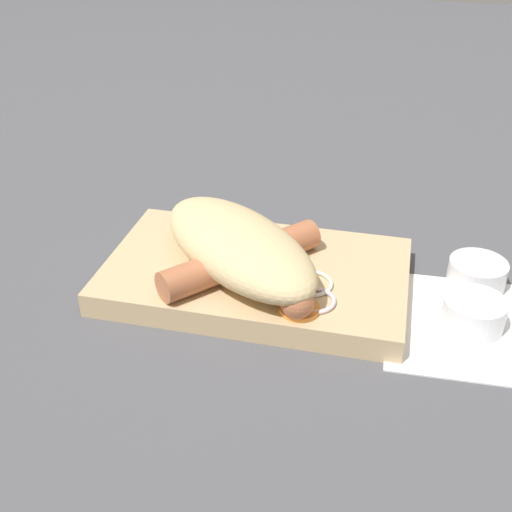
# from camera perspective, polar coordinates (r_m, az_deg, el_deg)

# --- Properties ---
(ground_plane) EXTENTS (3.00, 3.00, 0.00)m
(ground_plane) POSITION_cam_1_polar(r_m,az_deg,el_deg) (0.61, -0.00, -2.64)
(ground_plane) COLOR #4C4C51
(food_tray) EXTENTS (0.28, 0.17, 0.02)m
(food_tray) POSITION_cam_1_polar(r_m,az_deg,el_deg) (0.60, -0.00, -1.74)
(food_tray) COLOR tan
(food_tray) RESTS_ON ground_plane
(bread_roll) EXTENTS (0.21, 0.20, 0.05)m
(bread_roll) POSITION_cam_1_polar(r_m,az_deg,el_deg) (0.58, -1.60, 0.91)
(bread_roll) COLOR #DBBC84
(bread_roll) RESTS_ON food_tray
(sausage) EXTENTS (0.15, 0.14, 0.03)m
(sausage) POSITION_cam_1_polar(r_m,az_deg,el_deg) (0.58, -1.26, -0.27)
(sausage) COLOR #B26642
(sausage) RESTS_ON food_tray
(pickled_veggies) EXTENTS (0.06, 0.08, 0.00)m
(pickled_veggies) POSITION_cam_1_polar(r_m,az_deg,el_deg) (0.55, 4.48, -3.47)
(pickled_veggies) COLOR orange
(pickled_veggies) RESTS_ON food_tray
(napkin) EXTENTS (0.15, 0.15, 0.00)m
(napkin) POSITION_cam_1_polar(r_m,az_deg,el_deg) (0.59, 18.55, -5.87)
(napkin) COLOR white
(napkin) RESTS_ON ground_plane
(condiment_cup_near) EXTENTS (0.05, 0.05, 0.03)m
(condiment_cup_near) POSITION_cam_1_polar(r_m,az_deg,el_deg) (0.58, 18.72, -5.02)
(condiment_cup_near) COLOR white
(condiment_cup_near) RESTS_ON ground_plane
(condiment_cup_far) EXTENTS (0.05, 0.05, 0.03)m
(condiment_cup_far) POSITION_cam_1_polar(r_m,az_deg,el_deg) (0.63, 18.99, -1.73)
(condiment_cup_far) COLOR white
(condiment_cup_far) RESTS_ON ground_plane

